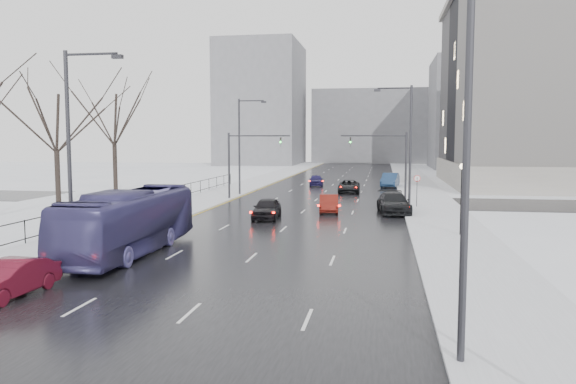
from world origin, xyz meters
The scene contains 27 objects.
road centered at (0.00, 60.00, 0.02)m, with size 16.00×150.00×0.04m, color black.
cross_road centered at (0.00, 48.00, 0.02)m, with size 130.00×10.00×0.04m, color black.
sidewalk_left centered at (-10.50, 60.00, 0.08)m, with size 5.00×150.00×0.16m, color silver.
sidewalk_right centered at (10.50, 60.00, 0.08)m, with size 5.00×150.00×0.16m, color silver.
park_strip centered at (-20.00, 60.00, 0.06)m, with size 14.00×150.00×0.12m, color white.
tree_park_d centered at (-17.80, 34.00, 0.00)m, with size 8.75×8.75×12.50m, color black, non-canonical shape.
tree_park_e centered at (-18.20, 44.00, 0.00)m, with size 9.45×9.45×13.50m, color black, non-canonical shape.
iron_fence centered at (-13.00, 30.00, 0.91)m, with size 0.06×70.00×1.30m.
streetlight_r_near centered at (8.17, 10.00, 5.62)m, with size 2.95×0.25×10.00m.
streetlight_r_mid centered at (8.17, 40.00, 5.62)m, with size 2.95×0.25×10.00m.
streetlight_l_near centered at (-8.17, 20.00, 5.62)m, with size 2.95×0.25×10.00m.
streetlight_l_far centered at (-8.17, 52.00, 5.62)m, with size 2.95×0.25×10.00m.
lamppost_r_mid centered at (11.00, 30.00, 2.94)m, with size 0.36×0.36×4.28m.
mast_signal_right centered at (7.33, 48.00, 4.11)m, with size 6.10×0.33×6.50m.
mast_signal_left centered at (-7.33, 48.00, 4.11)m, with size 6.10×0.33×6.50m.
no_uturn_sign centered at (9.20, 44.00, 2.30)m, with size 0.60×0.06×2.70m.
bldg_far_right centered at (28.00, 115.00, 11.00)m, with size 24.00×20.00×22.00m, color slate.
bldg_far_left centered at (-22.00, 125.00, 14.00)m, with size 18.00×22.00×28.00m, color slate.
bldg_far_center centered at (4.00, 140.00, 9.00)m, with size 30.00×18.00×18.00m, color slate.
sedan_left_near centered at (-7.20, 13.77, 0.72)m, with size 1.44×4.13×1.36m, color #590F1F.
bus centered at (-6.34, 21.94, 1.67)m, with size 2.74×11.73×3.27m, color #403B73.
sedan_center_near centered at (-2.03, 35.39, 0.81)m, with size 1.81×4.51×1.54m, color black.
sedan_right_near centered at (2.09, 39.99, 0.74)m, with size 1.48×4.24×1.40m, color maroon.
sedan_right_cross centered at (2.68, 56.83, 0.73)m, with size 2.30×4.98×1.38m, color black.
sedan_right_far centered at (7.20, 40.13, 0.86)m, with size 2.31×5.67×1.65m, color black.
sedan_center_far centered at (-1.94, 65.20, 0.76)m, with size 1.70×4.22×1.44m, color #1F1A4E.
sedan_right_distant centered at (7.20, 64.96, 0.90)m, with size 1.81×5.20×1.71m, color navy.
Camera 1 is at (6.35, -4.57, 5.86)m, focal length 35.00 mm.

